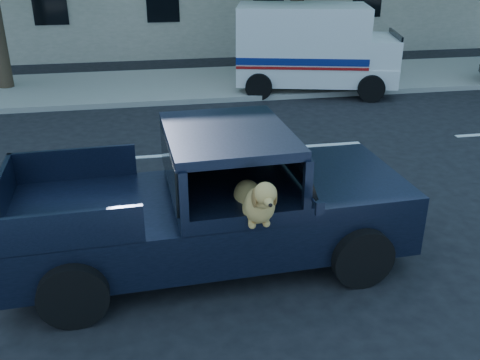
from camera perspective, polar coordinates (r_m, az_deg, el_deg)
The scene contains 5 objects.
ground at distance 8.44m, azimuth -9.59°, elevation -6.04°, with size 120.00×120.00×0.00m, color black.
far_sidewalk at distance 17.03m, azimuth -10.51°, elevation 9.78°, with size 60.00×4.00×0.15m, color gray.
lane_stripes at distance 11.67m, azimuth -0.22°, elevation 3.13°, with size 21.60×0.14×0.01m, color silver, non-canonical shape.
pickup_truck at distance 7.47m, azimuth -3.82°, elevation -4.22°, with size 5.49×2.84×1.93m.
mail_truck at distance 16.39m, azimuth 7.64°, elevation 13.09°, with size 4.97×3.25×2.51m.
Camera 1 is at (0.08, -7.32, 4.21)m, focal length 40.00 mm.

